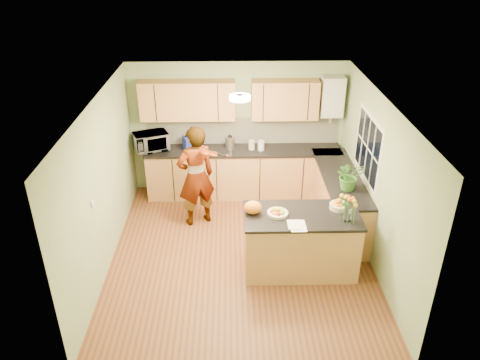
{
  "coord_description": "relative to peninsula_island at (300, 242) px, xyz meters",
  "views": [
    {
      "loc": [
        -0.14,
        -6.01,
        4.47
      ],
      "look_at": [
        0.01,
        0.5,
        1.05
      ],
      "focal_mm": 35.0,
      "sensor_mm": 36.0,
      "label": 1
    }
  ],
  "objects": [
    {
      "name": "violinist",
      "position": [
        -1.59,
        1.33,
        0.42
      ],
      "size": [
        0.77,
        0.66,
        1.79
      ],
      "primitive_type": "imported",
      "rotation": [
        0.0,
        0.0,
        3.57
      ],
      "color": "#DAA285",
      "rests_on": "floor"
    },
    {
      "name": "back_counter",
      "position": [
        -0.77,
        2.32,
        -0.0
      ],
      "size": [
        3.64,
        0.62,
        0.94
      ],
      "color": "#B37647",
      "rests_on": "floor"
    },
    {
      "name": "boiler",
      "position": [
        0.83,
        2.46,
        1.42
      ],
      "size": [
        0.4,
        0.3,
        0.86
      ],
      "color": "silver",
      "rests_on": "wall_back"
    },
    {
      "name": "ceiling",
      "position": [
        -0.87,
        0.37,
        2.02
      ],
      "size": [
        4.0,
        4.5,
        0.02
      ],
      "primitive_type": "cube",
      "color": "white",
      "rests_on": "wall_back"
    },
    {
      "name": "wall_front",
      "position": [
        -0.87,
        -1.88,
        0.77
      ],
      "size": [
        4.0,
        0.02,
        2.5
      ],
      "primitive_type": "cube",
      "color": "#8B9F71",
      "rests_on": "floor"
    },
    {
      "name": "peninsula_island",
      "position": [
        0.0,
        0.0,
        0.0
      ],
      "size": [
        1.65,
        0.85,
        0.95
      ],
      "color": "#B37647",
      "rests_on": "floor"
    },
    {
      "name": "wall_right",
      "position": [
        1.13,
        0.37,
        0.77
      ],
      "size": [
        0.02,
        4.5,
        2.5
      ],
      "primitive_type": "cube",
      "color": "#8B9F71",
      "rests_on": "floor"
    },
    {
      "name": "violin",
      "position": [
        -1.39,
        1.11,
        0.95
      ],
      "size": [
        0.59,
        0.51,
        0.15
      ],
      "primitive_type": null,
      "rotation": [
        0.17,
        0.0,
        -0.61
      ],
      "color": "#4A1004",
      "rests_on": "violinist"
    },
    {
      "name": "potted_plant",
      "position": [
        0.83,
        0.75,
        0.7
      ],
      "size": [
        0.45,
        0.39,
        0.48
      ],
      "primitive_type": "imported",
      "rotation": [
        0.0,
        0.0,
        0.05
      ],
      "color": "#3E7B29",
      "rests_on": "right_counter"
    },
    {
      "name": "jar_white",
      "position": [
        -0.44,
        2.28,
        0.56
      ],
      "size": [
        0.13,
        0.13,
        0.18
      ],
      "primitive_type": "cylinder",
      "rotation": [
        0.0,
        0.0,
        0.08
      ],
      "color": "silver",
      "rests_on": "back_counter"
    },
    {
      "name": "right_counter",
      "position": [
        0.83,
        1.22,
        -0.0
      ],
      "size": [
        0.62,
        2.24,
        0.94
      ],
      "color": "#B37647",
      "rests_on": "floor"
    },
    {
      "name": "splashback",
      "position": [
        -0.77,
        2.61,
        0.72
      ],
      "size": [
        3.6,
        0.02,
        0.52
      ],
      "primitive_type": "cube",
      "color": "silver",
      "rests_on": "back_counter"
    },
    {
      "name": "window_right",
      "position": [
        1.12,
        0.97,
        1.07
      ],
      "size": [
        0.01,
        1.3,
        1.05
      ],
      "color": "silver",
      "rests_on": "wall_right"
    },
    {
      "name": "kettle",
      "position": [
        -1.02,
        2.35,
        0.6
      ],
      "size": [
        0.17,
        0.17,
        0.32
      ],
      "rotation": [
        0.0,
        0.0,
        -0.36
      ],
      "color": "#BCBDC1",
      "rests_on": "back_counter"
    },
    {
      "name": "papers",
      "position": [
        -0.1,
        -0.3,
        0.48
      ],
      "size": [
        0.22,
        0.3,
        0.01
      ],
      "primitive_type": "cube",
      "color": "white",
      "rests_on": "peninsula_island"
    },
    {
      "name": "fruit_dish",
      "position": [
        -0.35,
        0.0,
        0.52
      ],
      "size": [
        0.3,
        0.3,
        0.1
      ],
      "color": "beige",
      "rests_on": "peninsula_island"
    },
    {
      "name": "ceiling_lamp",
      "position": [
        -0.87,
        0.67,
        1.99
      ],
      "size": [
        0.3,
        0.3,
        0.07
      ],
      "color": "#FFEABF",
      "rests_on": "ceiling"
    },
    {
      "name": "upper_cabinets",
      "position": [
        -1.05,
        2.45,
        1.37
      ],
      "size": [
        3.2,
        0.34,
        0.7
      ],
      "color": "#B37647",
      "rests_on": "wall_back"
    },
    {
      "name": "microwave",
      "position": [
        -2.47,
        2.33,
        0.63
      ],
      "size": [
        0.72,
        0.62,
        0.34
      ],
      "primitive_type": "imported",
      "rotation": [
        0.0,
        0.0,
        0.4
      ],
      "color": "silver",
      "rests_on": "back_counter"
    },
    {
      "name": "wall_back",
      "position": [
        -0.87,
        2.62,
        0.77
      ],
      "size": [
        4.0,
        0.02,
        2.5
      ],
      "primitive_type": "cube",
      "color": "#8B9F71",
      "rests_on": "floor"
    },
    {
      "name": "orange_bowl",
      "position": [
        0.55,
        0.15,
        0.54
      ],
      "size": [
        0.26,
        0.26,
        0.15
      ],
      "color": "beige",
      "rests_on": "peninsula_island"
    },
    {
      "name": "light_switch",
      "position": [
        -2.86,
        -0.23,
        0.82
      ],
      "size": [
        0.02,
        0.09,
        0.09
      ],
      "primitive_type": "cube",
      "color": "silver",
      "rests_on": "wall_left"
    },
    {
      "name": "wall_left",
      "position": [
        -2.87,
        0.37,
        0.77
      ],
      "size": [
        0.02,
        4.5,
        2.5
      ],
      "primitive_type": "cube",
      "color": "#8B9F71",
      "rests_on": "floor"
    },
    {
      "name": "blue_box",
      "position": [
        -1.71,
        2.34,
        0.59
      ],
      "size": [
        0.39,
        0.35,
        0.26
      ],
      "primitive_type": "cube",
      "rotation": [
        0.0,
        0.0,
        0.42
      ],
      "color": "navy",
      "rests_on": "back_counter"
    },
    {
      "name": "jar_cream",
      "position": [
        -0.62,
        2.32,
        0.55
      ],
      "size": [
        0.13,
        0.13,
        0.18
      ],
      "primitive_type": "cylinder",
      "rotation": [
        0.0,
        0.0,
        -0.21
      ],
      "color": "beige",
      "rests_on": "back_counter"
    },
    {
      "name": "floor",
      "position": [
        -0.87,
        0.37,
        -0.48
      ],
      "size": [
        4.5,
        4.5,
        0.0
      ],
      "primitive_type": "plane",
      "color": "brown",
      "rests_on": "ground"
    },
    {
      "name": "orange_bag",
      "position": [
        -0.7,
        0.05,
        0.57
      ],
      "size": [
        0.3,
        0.28,
        0.19
      ],
      "primitive_type": "ellipsoid",
      "rotation": [
        0.0,
        0.0,
        0.29
      ],
      "color": "orange",
      "rests_on": "peninsula_island"
    },
    {
      "name": "flower_vase",
      "position": [
        0.6,
        -0.18,
        0.79
      ],
      "size": [
        0.26,
        0.26,
        0.48
      ],
      "rotation": [
        0.0,
        0.0,
        0.14
      ],
      "color": "silver",
      "rests_on": "peninsula_island"
    }
  ]
}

